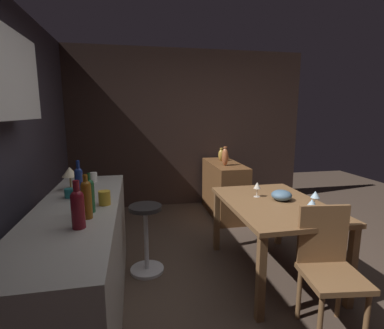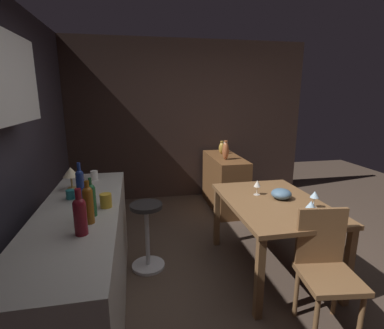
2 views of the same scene
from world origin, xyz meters
TOP-DOWN VIEW (x-y plane):
  - ground_plane at (0.00, 0.00)m, footprint 9.00×9.00m
  - wall_side_right at (2.55, 0.30)m, footprint 0.10×4.40m
  - dining_table at (0.14, -0.29)m, footprint 1.29×0.88m
  - kitchen_counter at (-0.14, 1.44)m, footprint 2.10×0.60m
  - sideboard_cabinet at (1.85, -0.34)m, footprint 1.10×0.44m
  - chair_near_window at (-0.61, -0.35)m, footprint 0.45×0.45m
  - bar_stool at (0.42, 0.92)m, footprint 0.34×0.34m
  - wine_glass_left at (-0.10, -0.55)m, footprint 0.08×0.08m
  - wine_glass_right at (0.33, -0.20)m, footprint 0.07×0.07m
  - wine_glass_center at (-0.34, -0.36)m, footprint 0.08×0.08m
  - fruit_bowl at (0.18, -0.38)m, footprint 0.20×0.20m
  - wine_bottle_ruby at (-0.56, 1.35)m, footprint 0.08×0.08m
  - wine_bottle_amber at (-0.40, 1.32)m, footprint 0.07×0.07m
  - wine_bottle_cobalt at (0.07, 1.45)m, footprint 0.06×0.06m
  - wine_bottle_green at (-0.28, 1.32)m, footprint 0.06×0.06m
  - cup_teal at (0.12, 1.54)m, footprint 0.11×0.07m
  - cup_white at (0.66, 1.42)m, footprint 0.11×0.07m
  - cup_mustard at (-0.13, 1.24)m, footprint 0.12×0.09m
  - counter_lamp at (0.37, 1.58)m, footprint 0.14×0.14m
  - pillar_candle_tall at (2.20, -0.45)m, footprint 0.06×0.06m
  - vase_brass at (2.05, -0.35)m, footprint 0.10×0.10m
  - vase_copper at (1.64, -0.28)m, footprint 0.10×0.10m

SIDE VIEW (x-z plane):
  - ground_plane at x=0.00m, z-range 0.00..0.00m
  - bar_stool at x=0.42m, z-range 0.02..0.71m
  - sideboard_cabinet at x=1.85m, z-range 0.00..0.82m
  - kitchen_counter at x=-0.14m, z-range 0.00..0.90m
  - chair_near_window at x=-0.61m, z-range 0.04..0.95m
  - dining_table at x=0.14m, z-range 0.28..1.02m
  - fruit_bowl at x=0.18m, z-range 0.74..0.84m
  - wine_glass_right at x=0.33m, z-range 0.78..0.93m
  - wine_glass_left at x=-0.10m, z-range 0.78..0.94m
  - wine_glass_center at x=-0.34m, z-range 0.79..0.96m
  - pillar_candle_tall at x=2.20m, z-range 0.81..0.99m
  - vase_brass at x=2.05m, z-range 0.81..1.02m
  - cup_teal at x=0.12m, z-range 0.90..0.98m
  - cup_white at x=0.66m, z-range 0.90..0.99m
  - vase_copper at x=1.64m, z-range 0.81..1.09m
  - cup_mustard at x=-0.13m, z-range 0.90..1.01m
  - wine_bottle_green at x=-0.28m, z-range 0.89..1.17m
  - wine_bottle_ruby at x=-0.56m, z-range 0.89..1.18m
  - wine_bottle_amber at x=-0.40m, z-range 0.89..1.19m
  - wine_bottle_cobalt at x=0.07m, z-range 0.89..1.20m
  - counter_lamp at x=0.37m, z-range 0.95..1.16m
  - wall_side_right at x=2.55m, z-range 0.00..2.60m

